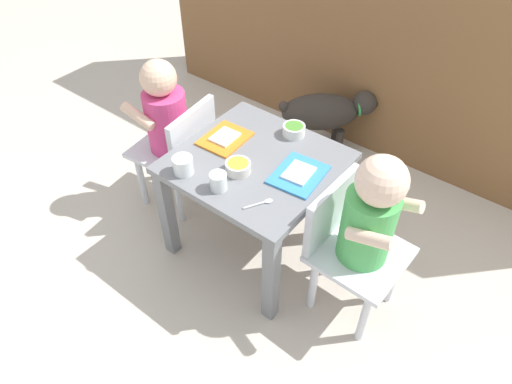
% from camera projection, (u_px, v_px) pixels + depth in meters
% --- Properties ---
extents(ground_plane, '(7.00, 7.00, 0.00)m').
position_uv_depth(ground_plane, '(256.00, 242.00, 1.89)').
color(ground_plane, beige).
extents(kitchen_cabinet_back, '(2.38, 0.31, 1.03)m').
position_uv_depth(kitchen_cabinet_back, '(389.00, 37.00, 2.10)').
color(kitchen_cabinet_back, brown).
rests_on(kitchen_cabinet_back, ground).
extents(dining_table, '(0.54, 0.52, 0.43)m').
position_uv_depth(dining_table, '(256.00, 177.00, 1.64)').
color(dining_table, slate).
rests_on(dining_table, ground).
extents(seated_child_left, '(0.31, 0.31, 0.66)m').
position_uv_depth(seated_child_left, '(168.00, 122.00, 1.80)').
color(seated_child_left, silver).
rests_on(seated_child_left, ground).
extents(seated_child_right, '(0.29, 0.29, 0.68)m').
position_uv_depth(seated_child_right, '(365.00, 221.00, 1.40)').
color(seated_child_right, silver).
rests_on(seated_child_right, ground).
extents(dog, '(0.41, 0.37, 0.32)m').
position_uv_depth(dog, '(325.00, 112.00, 2.18)').
color(dog, '#332D28').
rests_on(dog, ground).
extents(food_tray_left, '(0.15, 0.18, 0.02)m').
position_uv_depth(food_tray_left, '(225.00, 138.00, 1.67)').
color(food_tray_left, orange).
rests_on(food_tray_left, dining_table).
extents(food_tray_right, '(0.17, 0.20, 0.02)m').
position_uv_depth(food_tray_right, '(299.00, 174.00, 1.53)').
color(food_tray_right, '#388CD8').
rests_on(food_tray_right, dining_table).
extents(water_cup_left, '(0.06, 0.06, 0.06)m').
position_uv_depth(water_cup_left, '(218.00, 182.00, 1.47)').
color(water_cup_left, white).
rests_on(water_cup_left, dining_table).
extents(water_cup_right, '(0.07, 0.07, 0.06)m').
position_uv_depth(water_cup_right, '(183.00, 166.00, 1.53)').
color(water_cup_right, white).
rests_on(water_cup_right, dining_table).
extents(veggie_bowl_near, '(0.08, 0.08, 0.04)m').
position_uv_depth(veggie_bowl_near, '(294.00, 130.00, 1.68)').
color(veggie_bowl_near, white).
rests_on(veggie_bowl_near, dining_table).
extents(cereal_bowl_right_side, '(0.09, 0.09, 0.04)m').
position_uv_depth(cereal_bowl_right_side, '(238.00, 167.00, 1.53)').
color(cereal_bowl_right_side, silver).
rests_on(cereal_bowl_right_side, dining_table).
extents(spoon_by_left_tray, '(0.06, 0.09, 0.01)m').
position_uv_depth(spoon_by_left_tray, '(261.00, 203.00, 1.43)').
color(spoon_by_left_tray, silver).
rests_on(spoon_by_left_tray, dining_table).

